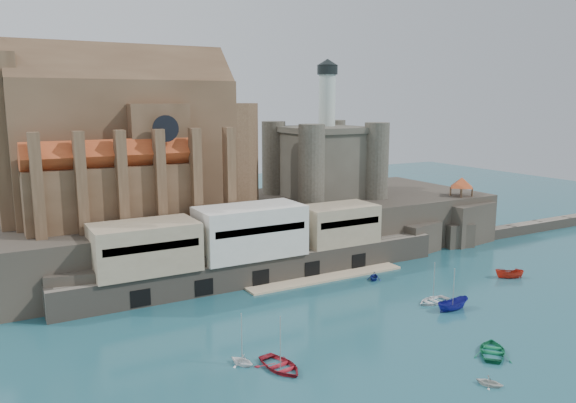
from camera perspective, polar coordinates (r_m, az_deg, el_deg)
The scene contains 16 objects.
ground at distance 84.12m, azimuth 9.58°, elevation -11.23°, with size 300.00×300.00×0.00m, color #194954.
promontory at distance 114.47m, azimuth -2.83°, elevation -2.71°, with size 100.00×36.00×10.00m.
quay at distance 95.73m, azimuth -3.85°, elevation -4.61°, with size 70.00×12.00×13.05m.
church at distance 105.93m, azimuth -15.25°, elevation 5.32°, with size 47.00×25.93×30.51m.
castle_keep at distance 121.69m, azimuth 3.65°, elevation 4.46°, with size 21.20×21.20×29.30m.
rock_outcrop at distance 128.75m, azimuth 17.08°, elevation -2.10°, with size 14.50×10.50×8.70m.
pavilion at distance 127.34m, azimuth 17.24°, elevation 1.74°, with size 6.40×6.40×5.40m.
breakwater at distance 146.51m, azimuth 24.05°, elevation -2.69°, with size 40.00×3.00×2.40m, color #6D6457.
boat_0 at distance 67.76m, azimuth -0.77°, elevation -16.62°, with size 4.67×1.36×6.54m, color #A61B28.
boat_1 at distance 67.95m, azimuth 19.77°, elevation -17.18°, with size 2.49×1.52×2.88m, color silver.
boat_2 at distance 88.02m, azimuth 16.36°, elevation -10.53°, with size 2.07×2.12×5.49m, color navy.
boat_3 at distance 75.70m, azimuth 20.05°, elevation -14.26°, with size 4.59×1.33×6.43m, color #147648.
boat_4 at distance 68.85m, azimuth -4.69°, elevation -16.19°, with size 2.85×1.74×3.30m, color white.
boat_5 at distance 106.16m, azimuth 21.55°, elevation -7.23°, with size 1.89×1.94×5.01m, color red.
boat_6 at distance 90.30m, azimuth 14.51°, elevation -9.90°, with size 4.09×1.19×5.72m, color white.
boat_7 at distance 99.15m, azimuth 8.73°, elevation -7.84°, with size 2.86×1.75×3.32m, color navy.
Camera 1 is at (-49.61, -60.61, 30.69)m, focal length 35.00 mm.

